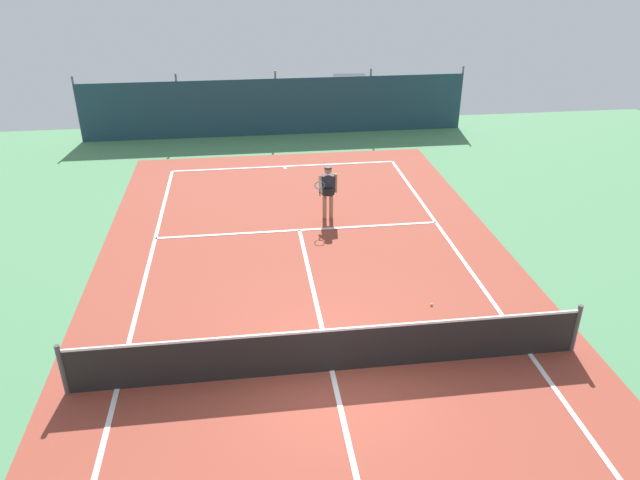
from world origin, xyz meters
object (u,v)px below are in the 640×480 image
at_px(tennis_ball_near_player, 432,304).
at_px(parked_car, 350,95).
at_px(tennis_player, 328,189).
at_px(tennis_net, 332,350).

bearing_deg(tennis_ball_near_player, parked_car, 86.28).
height_order(tennis_ball_near_player, parked_car, parked_car).
bearing_deg(tennis_player, tennis_net, 85.60).
xyz_separation_m(tennis_net, tennis_player, (0.94, 7.15, 0.45)).
bearing_deg(parked_car, tennis_ball_near_player, 91.00).
bearing_deg(tennis_net, tennis_ball_near_player, 37.28).
relative_size(tennis_net, tennis_player, 6.17).
distance_m(tennis_net, tennis_ball_near_player, 3.36).
relative_size(tennis_player, tennis_ball_near_player, 24.85).
bearing_deg(tennis_ball_near_player, tennis_player, 108.33).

